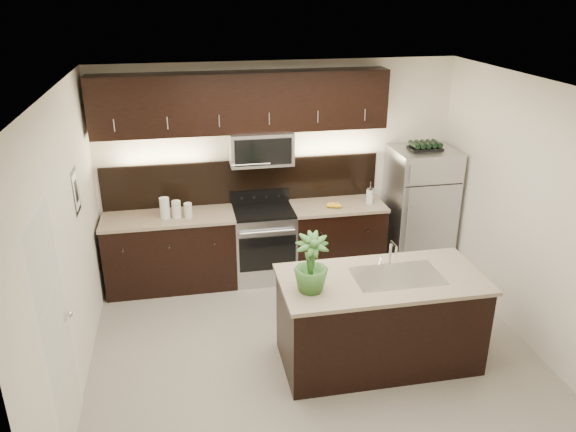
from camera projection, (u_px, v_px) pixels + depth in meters
name	position (u px, v px, depth m)	size (l,w,h in m)	color
ground	(313.00, 350.00, 5.84)	(4.50, 4.50, 0.00)	gray
room_walls	(305.00, 200.00, 5.14)	(4.52, 4.02, 2.71)	silver
counter_run	(248.00, 245.00, 7.11)	(3.51, 0.65, 0.94)	black
upper_fixtures	(245.00, 112.00, 6.62)	(3.49, 0.40, 1.66)	black
island	(379.00, 319.00, 5.52)	(1.96, 0.96, 0.94)	black
sink_faucet	(397.00, 274.00, 5.37)	(0.84, 0.50, 0.28)	silver
refrigerator	(419.00, 209.00, 7.33)	(0.78, 0.70, 1.62)	#B2B2B7
wine_rack	(425.00, 146.00, 7.00)	(0.40, 0.25, 0.10)	black
plant	(311.00, 263.00, 5.01)	(0.31, 0.31, 0.55)	#346629
canisters	(174.00, 209.00, 6.68)	(0.38, 0.14, 0.25)	silver
french_press	(370.00, 196.00, 7.13)	(0.10, 0.10, 0.28)	silver
bananas	(330.00, 205.00, 7.03)	(0.20, 0.16, 0.06)	gold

